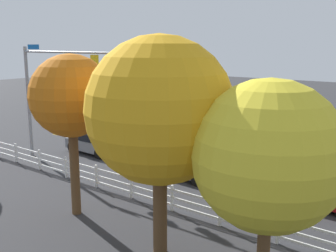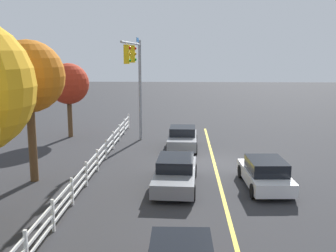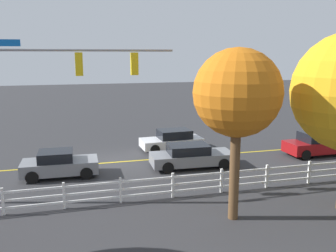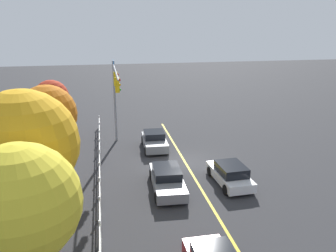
{
  "view_description": "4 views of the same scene",
  "coord_description": "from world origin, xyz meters",
  "px_view_note": "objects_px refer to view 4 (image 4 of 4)",
  "views": [
    {
      "loc": [
        -16.32,
        19.0,
        6.98
      ],
      "look_at": [
        -3.06,
        1.95,
        2.59
      ],
      "focal_mm": 43.09,
      "sensor_mm": 36.0,
      "label": 1
    },
    {
      "loc": [
        -21.65,
        1.69,
        6.1
      ],
      "look_at": [
        -1.7,
        2.5,
        2.38
      ],
      "focal_mm": 42.89,
      "sensor_mm": 36.0,
      "label": 2
    },
    {
      "loc": [
        2.45,
        21.11,
        6.37
      ],
      "look_at": [
        -2.74,
        1.9,
        2.44
      ],
      "focal_mm": 38.91,
      "sensor_mm": 36.0,
      "label": 3
    },
    {
      "loc": [
        -23.8,
        5.68,
        10.13
      ],
      "look_at": [
        -1.84,
        1.6,
        3.38
      ],
      "focal_mm": 38.17,
      "sensor_mm": 36.0,
      "label": 4
    }
  ],
  "objects_px": {
    "tree_1": "(51,98)",
    "tree_2": "(47,115)",
    "car_3": "(230,174)",
    "car_1": "(167,179)",
    "car_2": "(154,141)",
    "tree_0": "(24,144)",
    "tree_3": "(20,203)"
  },
  "relations": [
    {
      "from": "tree_0",
      "to": "tree_1",
      "type": "bearing_deg",
      "value": 2.82
    },
    {
      "from": "tree_2",
      "to": "tree_3",
      "type": "height_order",
      "value": "tree_2"
    },
    {
      "from": "car_1",
      "to": "car_2",
      "type": "height_order",
      "value": "car_2"
    },
    {
      "from": "car_1",
      "to": "car_2",
      "type": "xyz_separation_m",
      "value": [
        7.26,
        -0.28,
        0.01
      ]
    },
    {
      "from": "car_2",
      "to": "tree_1",
      "type": "bearing_deg",
      "value": -110.88
    },
    {
      "from": "tree_0",
      "to": "tree_2",
      "type": "bearing_deg",
      "value": -4.24
    },
    {
      "from": "car_1",
      "to": "tree_2",
      "type": "distance_m",
      "value": 8.01
    },
    {
      "from": "car_3",
      "to": "tree_2",
      "type": "relative_size",
      "value": 0.64
    },
    {
      "from": "car_3",
      "to": "tree_1",
      "type": "xyz_separation_m",
      "value": [
        10.62,
        11.9,
        3.15
      ]
    },
    {
      "from": "car_2",
      "to": "car_3",
      "type": "relative_size",
      "value": 0.94
    },
    {
      "from": "car_3",
      "to": "tree_2",
      "type": "distance_m",
      "value": 11.64
    },
    {
      "from": "tree_1",
      "to": "car_3",
      "type": "bearing_deg",
      "value": -131.74
    },
    {
      "from": "tree_1",
      "to": "tree_3",
      "type": "height_order",
      "value": "tree_3"
    },
    {
      "from": "tree_0",
      "to": "tree_3",
      "type": "xyz_separation_m",
      "value": [
        -3.54,
        -0.44,
        -0.97
      ]
    },
    {
      "from": "car_1",
      "to": "tree_2",
      "type": "height_order",
      "value": "tree_2"
    },
    {
      "from": "tree_1",
      "to": "tree_3",
      "type": "relative_size",
      "value": 0.87
    },
    {
      "from": "car_3",
      "to": "tree_2",
      "type": "bearing_deg",
      "value": 84.16
    },
    {
      "from": "tree_0",
      "to": "tree_2",
      "type": "height_order",
      "value": "tree_0"
    },
    {
      "from": "car_1",
      "to": "car_3",
      "type": "bearing_deg",
      "value": 91.98
    },
    {
      "from": "car_1",
      "to": "tree_1",
      "type": "relative_size",
      "value": 0.9
    },
    {
      "from": "tree_1",
      "to": "car_2",
      "type": "bearing_deg",
      "value": -112.25
    },
    {
      "from": "car_2",
      "to": "car_3",
      "type": "height_order",
      "value": "car_2"
    },
    {
      "from": "tree_1",
      "to": "tree_3",
      "type": "bearing_deg",
      "value": -176.36
    },
    {
      "from": "tree_1",
      "to": "tree_2",
      "type": "relative_size",
      "value": 0.8
    },
    {
      "from": "tree_0",
      "to": "tree_1",
      "type": "distance_m",
      "value": 14.92
    },
    {
      "from": "car_3",
      "to": "tree_3",
      "type": "distance_m",
      "value": 13.65
    },
    {
      "from": "car_2",
      "to": "tree_3",
      "type": "distance_m",
      "value": 16.92
    },
    {
      "from": "tree_0",
      "to": "tree_3",
      "type": "distance_m",
      "value": 3.69
    },
    {
      "from": "car_2",
      "to": "tree_1",
      "type": "xyz_separation_m",
      "value": [
        3.33,
        8.13,
        3.15
      ]
    },
    {
      "from": "car_2",
      "to": "tree_2",
      "type": "relative_size",
      "value": 0.6
    },
    {
      "from": "car_2",
      "to": "tree_3",
      "type": "relative_size",
      "value": 0.65
    },
    {
      "from": "tree_1",
      "to": "car_1",
      "type": "bearing_deg",
      "value": -143.45
    }
  ]
}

